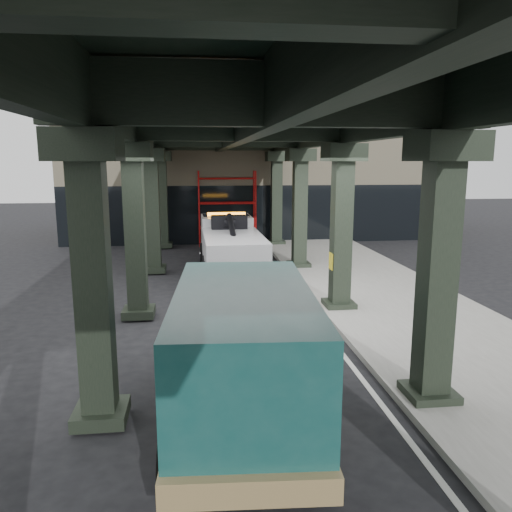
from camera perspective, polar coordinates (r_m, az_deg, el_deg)
ground at (r=13.19m, az=0.86°, el=-9.18°), size 90.00×90.00×0.00m
sidewalk at (r=16.18m, az=15.94°, el=-5.52°), size 5.00×40.00×0.15m
lane_stripe at (r=15.35m, az=6.18°, el=-6.31°), size 0.12×38.00×0.01m
viaduct at (r=14.37m, az=-1.82°, el=14.60°), size 7.40×32.00×6.40m
building at (r=32.50m, az=-0.41°, el=9.89°), size 22.00×10.00×8.00m
scaffolding at (r=27.08m, az=-3.34°, el=5.69°), size 3.08×0.88×4.00m
tow_truck at (r=19.87m, az=-2.99°, el=1.23°), size 2.39×7.62×2.48m
towed_van at (r=8.76m, az=-1.48°, el=-10.57°), size 2.75×6.15×2.44m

